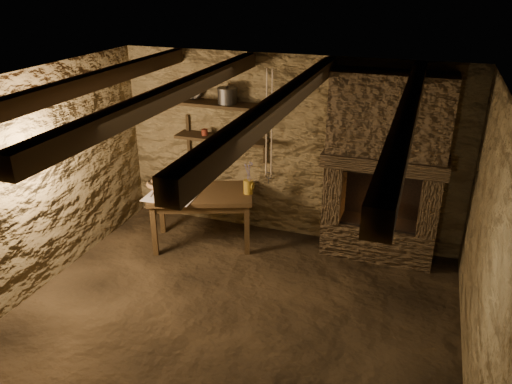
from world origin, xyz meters
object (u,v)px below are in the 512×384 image
(work_table, at_px, (202,216))
(stoneware_jug, at_px, (248,180))
(red_pot, at_px, (381,207))
(wooden_bowl, at_px, (160,184))
(iron_stockpot, at_px, (227,97))

(work_table, height_order, stoneware_jug, stoneware_jug)
(work_table, height_order, red_pot, red_pot)
(stoneware_jug, bearing_deg, red_pot, 16.12)
(wooden_bowl, relative_size, iron_stockpot, 1.42)
(wooden_bowl, xyz_separation_m, red_pot, (2.79, 0.41, -0.08))
(wooden_bowl, bearing_deg, red_pot, 8.32)
(work_table, relative_size, stoneware_jug, 3.53)
(stoneware_jug, xyz_separation_m, iron_stockpot, (-0.40, 0.35, 0.95))
(iron_stockpot, bearing_deg, wooden_bowl, -145.23)
(work_table, distance_m, wooden_bowl, 0.69)
(wooden_bowl, height_order, iron_stockpot, iron_stockpot)
(red_pot, bearing_deg, iron_stockpot, 176.62)
(red_pot, bearing_deg, stoneware_jug, -172.09)
(work_table, relative_size, wooden_bowl, 4.24)
(wooden_bowl, height_order, red_pot, red_pot)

